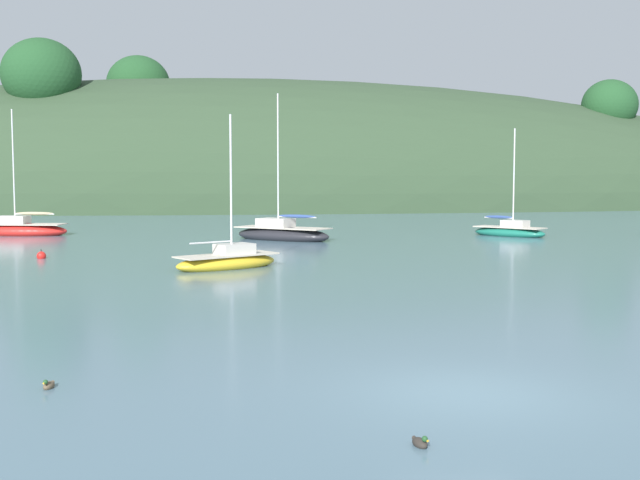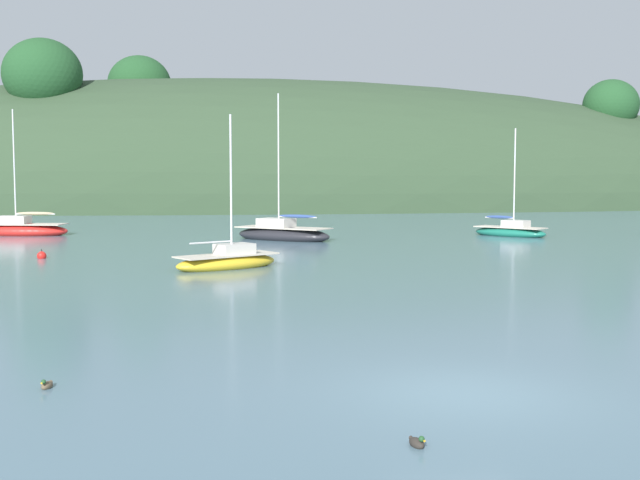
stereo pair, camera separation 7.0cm
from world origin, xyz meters
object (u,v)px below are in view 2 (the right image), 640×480
mooring_buoy_channel (242,248)px  mooring_buoy_inner (42,256)px  sailboat_teal_outer (20,229)px  sailboat_grey_yawl (283,233)px  duck_lone_left (47,385)px  sailboat_white_near (228,261)px  duck_lead (417,443)px  sailboat_red_portside (510,231)px

mooring_buoy_channel → mooring_buoy_inner: bearing=-162.1°
sailboat_teal_outer → sailboat_grey_yawl: bearing=-19.9°
mooring_buoy_inner → duck_lone_left: mooring_buoy_inner is taller
sailboat_grey_yawl → sailboat_white_near: (-3.61, -14.61, -0.09)m
duck_lone_left → mooring_buoy_channel: bearing=80.4°
sailboat_white_near → mooring_buoy_channel: size_ratio=12.46×
sailboat_grey_yawl → sailboat_white_near: size_ratio=1.36×
sailboat_white_near → mooring_buoy_inner: sailboat_white_near is taller
sailboat_teal_outer → duck_lone_left: size_ratio=20.05×
sailboat_teal_outer → duck_lead: size_ratio=20.13×
sailboat_white_near → mooring_buoy_inner: (-8.76, 5.18, -0.20)m
sailboat_grey_yawl → sailboat_teal_outer: size_ratio=1.08×
sailboat_teal_outer → duck_lead: (15.72, -43.80, -0.34)m
sailboat_red_portside → sailboat_white_near: sailboat_red_portside is taller
mooring_buoy_channel → duck_lone_left: 27.68m
sailboat_grey_yawl → mooring_buoy_channel: sailboat_grey_yawl is taller
sailboat_red_portside → mooring_buoy_inner: size_ratio=13.27×
mooring_buoy_channel → mooring_buoy_inner: 10.16m
sailboat_red_portside → sailboat_white_near: (-18.63, -15.66, -0.02)m
sailboat_teal_outer → sailboat_white_near: bearing=-57.3°
mooring_buoy_inner → duck_lead: size_ratio=1.28×
sailboat_teal_outer → duck_lead: 46.54m
sailboat_grey_yawl → mooring_buoy_channel: size_ratio=16.98×
sailboat_red_portside → sailboat_teal_outer: (-31.97, 5.08, 0.06)m
sailboat_teal_outer → mooring_buoy_inner: (4.58, -15.56, -0.27)m
mooring_buoy_channel → duck_lead: (1.47, -31.35, -0.07)m
duck_lone_left → sailboat_red_portside: bearing=57.2°
duck_lone_left → duck_lead: (6.07, -4.06, 0.00)m
duck_lead → mooring_buoy_inner: bearing=111.5°
sailboat_teal_outer → mooring_buoy_inner: 16.23m
mooring_buoy_channel → duck_lead: bearing=-87.3°
duck_lone_left → sailboat_white_near: bearing=79.0°
sailboat_red_portside → mooring_buoy_channel: (-17.72, -7.37, -0.21)m
sailboat_grey_yawl → sailboat_white_near: sailboat_grey_yawl is taller
sailboat_teal_outer → mooring_buoy_inner: sailboat_teal_outer is taller
sailboat_grey_yawl → duck_lead: size_ratio=21.67×
sailboat_red_portside → duck_lead: size_ratio=16.94×
sailboat_grey_yawl → sailboat_white_near: 15.05m
sailboat_red_portside → duck_lone_left: sailboat_red_portside is taller
mooring_buoy_channel → mooring_buoy_inner: same height
sailboat_grey_yawl → sailboat_teal_outer: 18.02m
mooring_buoy_inner → duck_lead: 30.36m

